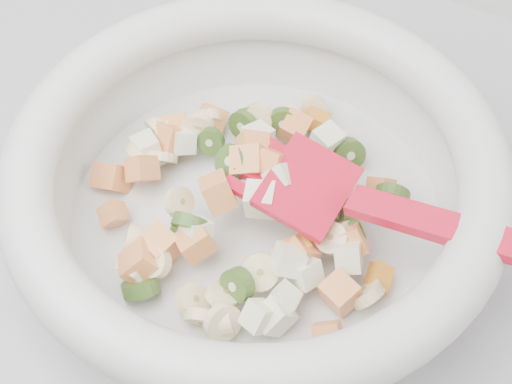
% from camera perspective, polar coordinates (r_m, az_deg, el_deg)
% --- Properties ---
extents(mixing_bowl, '(0.48, 0.37, 0.12)m').
position_cam_1_polar(mixing_bowl, '(0.59, 0.03, 0.54)').
color(mixing_bowl, silver).
rests_on(mixing_bowl, counter).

